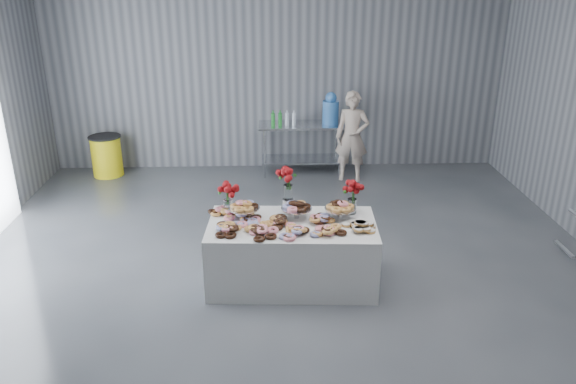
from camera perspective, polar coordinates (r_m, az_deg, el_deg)
name	(u,v)px	position (r m, az deg, el deg)	size (l,w,h in m)	color
ground	(286,297)	(6.41, -0.25, -10.62)	(9.00, 9.00, 0.00)	#3C3F44
room_walls	(256,57)	(5.53, -3.24, 13.49)	(8.04, 9.04, 4.02)	slate
display_table	(292,253)	(6.52, 0.41, -6.20)	(1.90, 1.00, 0.75)	silver
prep_table	(302,139)	(9.93, 1.39, 5.37)	(1.50, 0.60, 0.90)	silver
donut_mounds	(292,222)	(6.28, 0.44, -3.04)	(1.80, 0.80, 0.09)	#D38D4D
cake_stand_left	(244,207)	(6.45, -4.46, -1.48)	(0.36, 0.36, 0.17)	silver
cake_stand_mid	(297,207)	(6.43, 0.87, -1.52)	(0.36, 0.36, 0.17)	silver
cake_stand_right	(340,207)	(6.45, 5.32, -1.54)	(0.36, 0.36, 0.17)	silver
danish_pile	(360,225)	(6.23, 7.33, -3.36)	(0.48, 0.48, 0.11)	silver
bouquet_left	(227,191)	(6.51, -6.18, 0.15)	(0.26, 0.26, 0.42)	white
bouquet_right	(353,190)	(6.54, 6.59, 0.24)	(0.26, 0.26, 0.42)	white
bouquet_center	(288,181)	(6.52, 0.01, 1.11)	(0.26, 0.26, 0.57)	silver
water_jug	(331,110)	(9.83, 4.35, 8.35)	(0.28, 0.28, 0.55)	#448EE7
drink_bottles	(284,118)	(9.71, -0.46, 7.53)	(0.54, 0.08, 0.27)	#268C33
person	(352,137)	(9.61, 6.52, 5.61)	(0.56, 0.37, 1.54)	#CC8C93
trash_barrel	(107,156)	(10.38, -17.94, 3.52)	(0.56, 0.56, 0.71)	yellow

